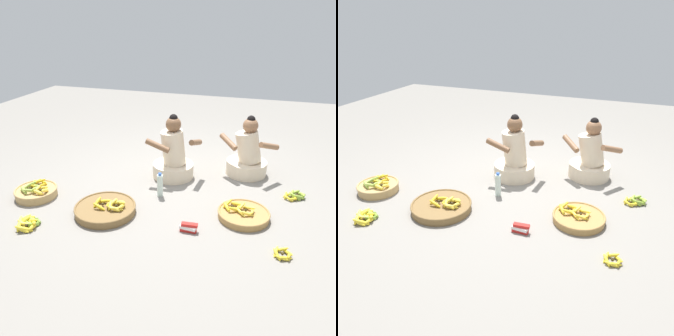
% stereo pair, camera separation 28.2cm
% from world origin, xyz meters
% --- Properties ---
extents(ground_plane, '(10.00, 10.00, 0.00)m').
position_xyz_m(ground_plane, '(0.00, 0.00, 0.00)').
color(ground_plane, gray).
extents(vendor_woman_front, '(0.62, 0.52, 0.83)m').
position_xyz_m(vendor_woman_front, '(-0.08, 0.30, 0.27)').
color(vendor_woman_front, beige).
rests_on(vendor_woman_front, ground).
extents(vendor_woman_behind, '(0.76, 0.52, 0.79)m').
position_xyz_m(vendor_woman_behind, '(0.81, 0.65, 0.25)').
color(vendor_woman_behind, beige).
rests_on(vendor_woman_behind, ground).
extents(banana_basket_near_vendor, '(0.48, 0.48, 0.18)m').
position_xyz_m(banana_basket_near_vendor, '(-1.45, -0.66, 0.06)').
color(banana_basket_near_vendor, tan).
rests_on(banana_basket_near_vendor, ground).
extents(banana_basket_mid_right, '(0.54, 0.54, 0.14)m').
position_xyz_m(banana_basket_mid_right, '(0.88, -0.42, 0.05)').
color(banana_basket_mid_right, '#A87F47').
rests_on(banana_basket_mid_right, ground).
extents(banana_basket_front_left, '(0.65, 0.65, 0.15)m').
position_xyz_m(banana_basket_front_left, '(-0.52, -0.75, 0.05)').
color(banana_basket_front_left, brown).
rests_on(banana_basket_front_left, ground).
extents(loose_bananas_mid_left, '(0.19, 0.19, 0.08)m').
position_xyz_m(loose_bananas_mid_left, '(1.27, -0.95, 0.03)').
color(loose_bananas_mid_left, yellow).
rests_on(loose_bananas_mid_left, ground).
extents(loose_bananas_near_bicycle, '(0.27, 0.29, 0.10)m').
position_xyz_m(loose_bananas_near_bicycle, '(-1.15, -1.19, 0.03)').
color(loose_bananas_near_bicycle, yellow).
rests_on(loose_bananas_near_bicycle, ground).
extents(loose_bananas_front_right, '(0.27, 0.25, 0.09)m').
position_xyz_m(loose_bananas_front_right, '(1.41, 0.17, 0.03)').
color(loose_bananas_front_right, yellow).
rests_on(loose_bananas_front_right, ground).
extents(water_bottle, '(0.07, 0.07, 0.29)m').
position_xyz_m(water_bottle, '(-0.09, -0.23, 0.14)').
color(water_bottle, silver).
rests_on(water_bottle, ground).
extents(packet_carton_stack, '(0.18, 0.07, 0.09)m').
position_xyz_m(packet_carton_stack, '(0.40, -0.82, 0.04)').
color(packet_carton_stack, red).
rests_on(packet_carton_stack, ground).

